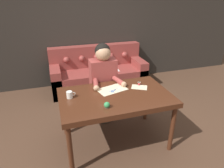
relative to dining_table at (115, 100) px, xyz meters
The scene contains 11 objects.
ground_plane 0.69m from the dining_table, ahead, with size 16.00×16.00×0.00m, color #4C3323.
wall_back 2.32m from the dining_table, 88.77° to the left, with size 8.00×0.06×2.60m.
dining_table is the anchor object (origin of this frame).
couch 1.90m from the dining_table, 83.66° to the left, with size 2.04×0.77×0.91m.
person 0.57m from the dining_table, 91.13° to the left, with size 0.48×0.56×1.32m.
pattern_paper_main 0.18m from the dining_table, 88.21° to the left, with size 0.44×0.34×0.00m.
pattern_paper_offcut 0.42m from the dining_table, 16.51° to the left, with size 0.26×0.23×0.00m.
scissors 0.15m from the dining_table, 77.87° to the left, with size 0.23×0.17×0.01m.
mug 0.60m from the dining_table, behind, with size 0.11×0.08×0.09m.
thread_spool 0.47m from the dining_table, 23.86° to the left, with size 0.04×0.04×0.05m.
pin_cushion 0.34m from the dining_table, 126.03° to the right, with size 0.07×0.07×0.07m.
Camera 1 is at (-0.78, -2.19, 2.01)m, focal length 32.00 mm.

